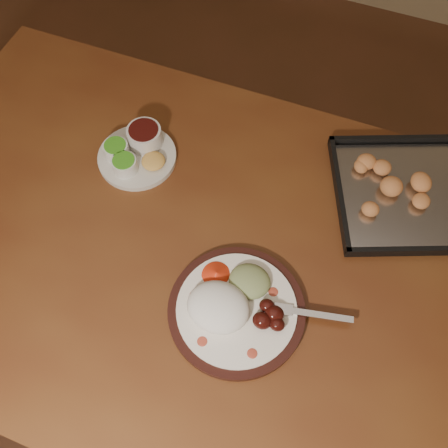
% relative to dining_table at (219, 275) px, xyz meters
% --- Properties ---
extents(ground, '(4.00, 4.00, 0.00)m').
position_rel_dining_table_xyz_m(ground, '(-0.29, -0.10, -0.65)').
color(ground, brown).
rests_on(ground, ground).
extents(dining_table, '(1.50, 0.91, 0.75)m').
position_rel_dining_table_xyz_m(dining_table, '(0.00, 0.00, 0.00)').
color(dining_table, brown).
rests_on(dining_table, ground).
extents(dinner_plate, '(0.35, 0.26, 0.06)m').
position_rel_dining_table_xyz_m(dinner_plate, '(0.07, -0.10, 0.12)').
color(dinner_plate, black).
rests_on(dinner_plate, dining_table).
extents(condiment_saucer, '(0.18, 0.18, 0.06)m').
position_rel_dining_table_xyz_m(condiment_saucer, '(-0.26, 0.17, 0.12)').
color(condiment_saucer, beige).
rests_on(condiment_saucer, dining_table).
extents(baking_tray, '(0.48, 0.42, 0.04)m').
position_rel_dining_table_xyz_m(baking_tray, '(0.37, 0.30, 0.11)').
color(baking_tray, black).
rests_on(baking_tray, dining_table).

